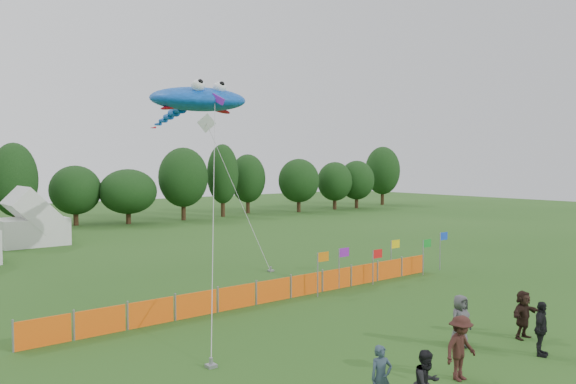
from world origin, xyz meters
TOP-DOWN VIEW (x-y plane):
  - ground at (0.00, 0.00)m, footprint 160.00×160.00m
  - treeline at (1.61, 44.93)m, footprint 104.57×8.78m
  - tent_right at (-1.88, 34.92)m, footprint 4.82×3.85m
  - barrier_fence at (1.85, 9.35)m, footprint 21.90×0.06m
  - flag_row at (9.20, 9.02)m, footprint 10.73×0.72m
  - spectator_a at (-2.86, -1.31)m, footprint 0.71×0.59m
  - spectator_c at (0.43, -1.45)m, footprint 1.25×0.76m
  - spectator_d at (4.25, -1.91)m, footprint 1.14×0.75m
  - spectator_e at (2.94, 0.26)m, footprint 0.93×0.64m
  - spectator_f at (5.54, -0.62)m, footprint 1.63×0.55m
  - stingray_kite at (2.90, 18.14)m, footprint 11.03×21.26m
  - small_kite_white at (5.77, 19.85)m, footprint 1.29×6.89m

SIDE VIEW (x-z plane):
  - ground at x=0.00m, z-range 0.00..0.00m
  - barrier_fence at x=1.85m, z-range 0.00..1.00m
  - spectator_a at x=-2.86m, z-range 0.00..1.67m
  - spectator_f at x=5.54m, z-range 0.00..1.74m
  - spectator_d at x=4.25m, z-range 0.00..1.80m
  - spectator_e at x=2.94m, z-range 0.00..1.81m
  - spectator_c at x=0.43m, z-range 0.00..1.89m
  - flag_row at x=9.20m, z-range 0.28..2.49m
  - tent_right at x=-1.88m, z-range 0.02..3.42m
  - treeline at x=1.61m, z-range 0.00..8.36m
  - small_kite_white at x=5.77m, z-range 1.82..11.42m
  - stingray_kite at x=2.90m, z-range 4.46..15.44m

